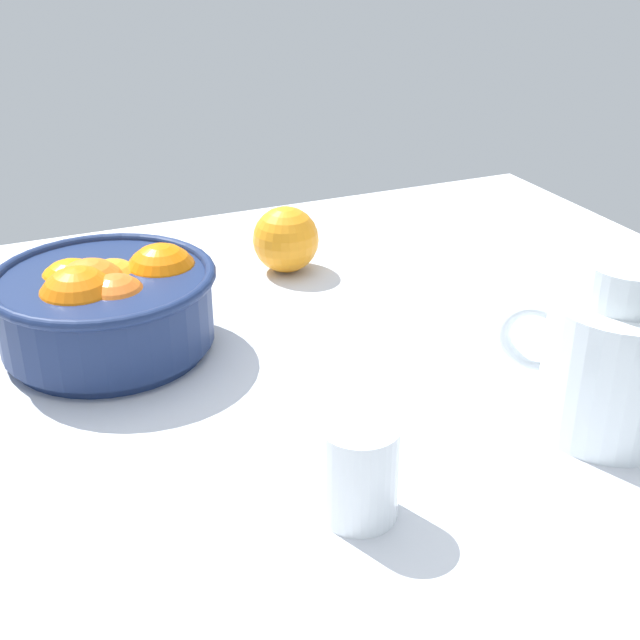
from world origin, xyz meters
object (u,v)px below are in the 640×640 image
object	(u,v)px
fruit_bowl	(106,304)
juice_pitcher	(614,367)
loose_orange_1	(286,239)
juice_glass	(359,477)

from	to	relation	value
fruit_bowl	juice_pitcher	world-z (taller)	juice_pitcher
loose_orange_1	juice_glass	bearing A→B (deg)	-104.93
juice_pitcher	juice_glass	bearing A→B (deg)	-175.49
fruit_bowl	loose_orange_1	size ratio (longest dim) A/B	2.75
juice_pitcher	juice_glass	size ratio (longest dim) A/B	2.09
juice_pitcher	loose_orange_1	size ratio (longest dim) A/B	2.02
juice_glass	loose_orange_1	xyz separation A→B (cm)	(12.75, 47.84, 0.72)
loose_orange_1	fruit_bowl	bearing A→B (deg)	-153.57
juice_glass	juice_pitcher	bearing A→B (deg)	4.51
loose_orange_1	juice_pitcher	bearing A→B (deg)	-73.39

